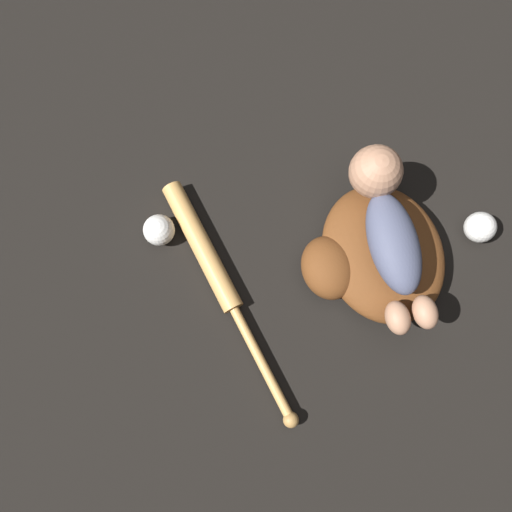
{
  "coord_description": "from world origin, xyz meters",
  "views": [
    {
      "loc": [
        -0.26,
        0.33,
        1.07
      ],
      "look_at": [
        -0.02,
        0.32,
        0.07
      ],
      "focal_mm": 35.0,
      "sensor_mm": 36.0,
      "label": 1
    }
  ],
  "objects_px": {
    "baseball_glove": "(374,255)",
    "baseball_bat": "(213,268)",
    "baby_figure": "(388,221)",
    "baseball": "(159,230)",
    "baseball_spare": "(480,227)"
  },
  "relations": [
    {
      "from": "baseball_spare",
      "to": "baseball",
      "type": "bearing_deg",
      "value": 86.55
    },
    {
      "from": "baseball_bat",
      "to": "baseball_glove",
      "type": "bearing_deg",
      "value": -89.97
    },
    {
      "from": "baseball_bat",
      "to": "baseball_spare",
      "type": "xyz_separation_m",
      "value": [
        0.05,
        -0.58,
        0.01
      ]
    },
    {
      "from": "baseball_glove",
      "to": "baseball_bat",
      "type": "bearing_deg",
      "value": 90.03
    },
    {
      "from": "baby_figure",
      "to": "baseball",
      "type": "relative_size",
      "value": 5.57
    },
    {
      "from": "baseball",
      "to": "baby_figure",
      "type": "bearing_deg",
      "value": -95.14
    },
    {
      "from": "baby_figure",
      "to": "baseball_spare",
      "type": "bearing_deg",
      "value": -89.93
    },
    {
      "from": "baseball_glove",
      "to": "baby_figure",
      "type": "distance_m",
      "value": 0.1
    },
    {
      "from": "baseball",
      "to": "baseball_spare",
      "type": "xyz_separation_m",
      "value": [
        -0.04,
        -0.7,
        -0.0
      ]
    },
    {
      "from": "baby_figure",
      "to": "baseball_bat",
      "type": "xyz_separation_m",
      "value": [
        -0.05,
        0.36,
        -0.11
      ]
    },
    {
      "from": "baby_figure",
      "to": "baseball_bat",
      "type": "distance_m",
      "value": 0.38
    },
    {
      "from": "baseball",
      "to": "baseball_spare",
      "type": "distance_m",
      "value": 0.7
    },
    {
      "from": "baseball_glove",
      "to": "baseball_spare",
      "type": "relative_size",
      "value": 5.21
    },
    {
      "from": "baseball_glove",
      "to": "baseball_spare",
      "type": "xyz_separation_m",
      "value": [
        0.05,
        -0.24,
        -0.01
      ]
    },
    {
      "from": "baseball_bat",
      "to": "baseball",
      "type": "distance_m",
      "value": 0.14
    }
  ]
}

